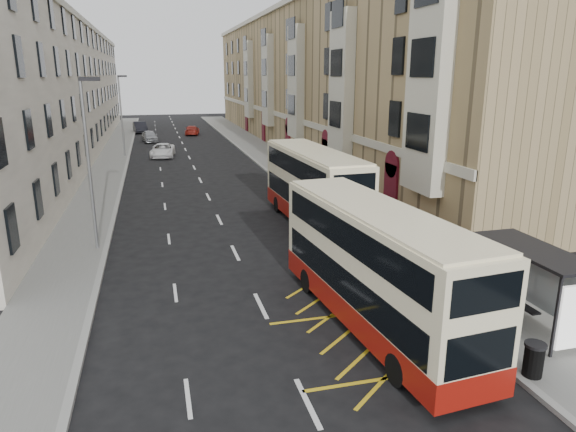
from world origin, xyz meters
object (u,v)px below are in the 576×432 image
object	(u,v)px
bus_shelter	(545,273)
street_lamp_far	(121,111)
street_lamp_near	(89,156)
car_red	(192,130)
pedestrian_far	(431,245)
litter_bin	(534,359)
double_decker_rear	(314,188)
pedestrian_near	(515,301)
double_decker_front	(375,267)
car_dark	(140,127)
pedestrian_mid	(476,272)
white_van	(163,150)
car_silver	(150,136)

from	to	relation	value
bus_shelter	street_lamp_far	world-z (taller)	street_lamp_far
street_lamp_near	car_red	distance (m)	49.48
pedestrian_far	street_lamp_far	bearing A→B (deg)	-68.02
litter_bin	double_decker_rear	bearing A→B (deg)	94.81
pedestrian_far	pedestrian_near	bearing A→B (deg)	89.11
bus_shelter	double_decker_front	bearing A→B (deg)	158.73
car_red	double_decker_front	bearing A→B (deg)	100.04
car_dark	car_red	size ratio (longest dim) A/B	1.10
litter_bin	pedestrian_far	size ratio (longest dim) A/B	0.51
pedestrian_mid	pedestrian_far	world-z (taller)	pedestrian_far
street_lamp_far	pedestrian_near	world-z (taller)	street_lamp_far
pedestrian_mid	white_van	xyz separation A→B (m)	(-10.72, 38.33, -0.29)
street_lamp_near	white_van	xyz separation A→B (m)	(3.76, 29.10, -3.96)
car_silver	car_red	xyz separation A→B (m)	(5.80, 6.72, -0.09)
pedestrian_mid	pedestrian_near	bearing A→B (deg)	-127.27
car_silver	street_lamp_near	bearing A→B (deg)	-100.23
street_lamp_far	car_red	distance (m)	20.76
bus_shelter	pedestrian_far	xyz separation A→B (m)	(-0.43, 6.14, -1.02)
white_van	car_red	world-z (taller)	white_van
double_decker_front	double_decker_rear	world-z (taller)	double_decker_rear
pedestrian_mid	car_silver	xyz separation A→B (m)	(-12.00, 51.12, -0.25)
double_decker_rear	car_red	world-z (taller)	double_decker_rear
pedestrian_near	pedestrian_mid	world-z (taller)	pedestrian_near
litter_bin	white_van	distance (m)	44.59
street_lamp_far	double_decker_front	xyz separation A→B (m)	(9.73, -40.46, -2.53)
white_van	car_silver	size ratio (longest dim) A/B	1.15
street_lamp_near	double_decker_front	xyz separation A→B (m)	(9.73, -10.46, -2.53)
litter_bin	pedestrian_far	bearing A→B (deg)	79.35
street_lamp_near	car_red	xyz separation A→B (m)	(8.27, 48.62, -4.00)
pedestrian_near	pedestrian_mid	xyz separation A→B (m)	(0.34, 2.69, -0.05)
street_lamp_far	pedestrian_near	size ratio (longest dim) A/B	4.60
pedestrian_far	car_dark	distance (m)	60.83
pedestrian_near	car_silver	bearing A→B (deg)	-78.67
street_lamp_far	car_red	size ratio (longest dim) A/B	1.83
street_lamp_far	pedestrian_mid	size ratio (longest dim) A/B	4.88
street_lamp_near	double_decker_front	world-z (taller)	street_lamp_near
double_decker_rear	pedestrian_near	world-z (taller)	double_decker_rear
street_lamp_near	litter_bin	bearing A→B (deg)	-48.96
street_lamp_near	bus_shelter	bearing A→B (deg)	-40.14
white_van	car_red	bearing A→B (deg)	83.33
bus_shelter	pedestrian_near	world-z (taller)	bus_shelter
car_dark	double_decker_rear	bearing A→B (deg)	-85.90
double_decker_front	car_red	world-z (taller)	double_decker_front
car_red	street_lamp_far	bearing A→B (deg)	74.67
street_lamp_near	car_red	bearing A→B (deg)	80.34
double_decker_front	white_van	size ratio (longest dim) A/B	2.16
pedestrian_mid	litter_bin	bearing A→B (deg)	-138.32
pedestrian_far	car_silver	size ratio (longest dim) A/B	0.45
bus_shelter	pedestrian_near	xyz separation A→B (m)	(-0.56, 0.48, -1.12)
street_lamp_far	street_lamp_near	bearing A→B (deg)	-90.00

